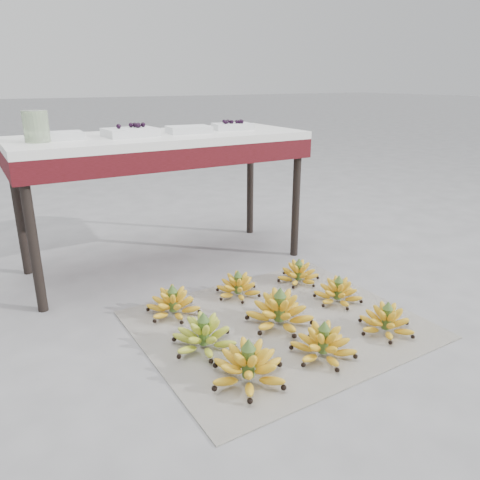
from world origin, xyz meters
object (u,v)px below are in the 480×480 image
tray_left (131,132)px  glass_jar (36,126)px  bunch_front_left (248,367)px  tray_far_left (60,136)px  tray_far_right (233,126)px  bunch_mid_center (280,312)px  bunch_back_center (238,287)px  newspaper_mat (279,324)px  bunch_back_left (173,304)px  vendor_table (162,150)px  tray_right (189,129)px  bunch_back_right (299,274)px  bunch_front_center (323,344)px  bunch_mid_right (338,293)px  bunch_mid_left (204,336)px  bunch_front_right (386,321)px

tray_left → glass_jar: (-0.48, -0.01, 0.05)m
bunch_front_left → tray_far_left: (-0.35, 1.32, 0.75)m
bunch_front_left → tray_far_right: tray_far_right is taller
bunch_mid_center → bunch_back_center: 0.36m
newspaper_mat → tray_left: (-0.34, 0.96, 0.82)m
tray_far_left → bunch_back_left: bearing=-65.2°
bunch_front_left → vendor_table: vendor_table is taller
vendor_table → bunch_back_left: bearing=-109.7°
tray_left → tray_right: size_ratio=1.09×
bunch_front_left → bunch_back_right: (0.72, 0.64, -0.01)m
bunch_back_center → tray_far_right: (0.33, 0.64, 0.76)m
tray_right → bunch_front_center: bearing=-90.2°
bunch_front_left → tray_right: bearing=76.8°
bunch_front_center → tray_far_right: (0.32, 1.31, 0.76)m
bunch_mid_center → tray_right: (0.01, 0.96, 0.75)m
bunch_front_center → tray_right: (0.00, 1.27, 0.75)m
tray_far_right → bunch_mid_right: bearing=-85.6°
bunch_back_center → tray_right: tray_right is taller
bunch_mid_left → tray_far_right: tray_far_right is taller
bunch_back_right → bunch_back_left: bearing=166.5°
bunch_front_center → bunch_mid_right: 0.53m
bunch_back_center → bunch_front_right: bearing=-58.3°
bunch_mid_right → tray_left: size_ratio=1.03×
bunch_back_left → tray_far_left: bearing=112.7°
bunch_front_left → bunch_back_left: bunch_front_left is taller
bunch_back_center → tray_right: (0.02, 0.60, 0.76)m
bunch_front_center → bunch_mid_right: bearing=31.0°
bunch_mid_right → tray_right: size_ratio=1.13×
bunch_mid_left → glass_jar: size_ratio=2.16×
bunch_back_left → bunch_mid_center: bearing=-43.7°
bunch_front_left → bunch_front_right: 0.73m
bunch_back_center → tray_left: bearing=119.8°
vendor_table → tray_far_right: size_ratio=6.37×
newspaper_mat → tray_left: bearing=109.4°
bunch_back_right → vendor_table: bearing=115.5°
bunch_front_left → bunch_back_left: size_ratio=1.15×
bunch_front_center → tray_left: bearing=94.1°
glass_jar → newspaper_mat: bearing=-49.4°
tray_left → bunch_front_left: bearing=-90.6°
newspaper_mat → glass_jar: glass_jar is taller
bunch_back_left → bunch_back_center: 0.38m
tray_left → tray_right: (0.35, -0.00, -0.00)m
newspaper_mat → tray_right: size_ratio=4.78×
newspaper_mat → bunch_mid_right: bunch_mid_right is taller
tray_far_right → bunch_mid_left: bearing=-125.4°
bunch_front_left → bunch_back_right: bearing=44.3°
bunch_back_left → vendor_table: (0.23, 0.65, 0.65)m
bunch_back_left → tray_right: tray_right is taller
newspaper_mat → bunch_front_left: (-0.35, -0.30, 0.06)m
bunch_mid_left → bunch_back_right: bunch_mid_left is taller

